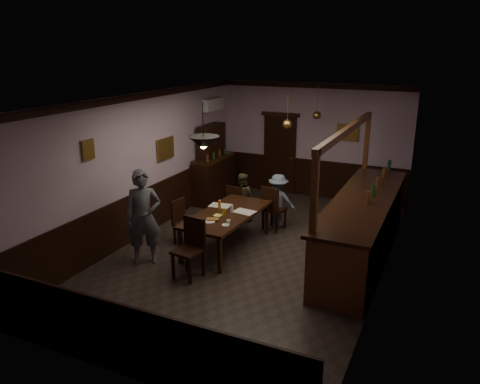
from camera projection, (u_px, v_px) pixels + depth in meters
The scene contains 31 objects.
room at pixel (252, 179), 8.81m from camera, with size 5.01×8.01×3.01m.
dining_table at pixel (227, 216), 9.24m from camera, with size 1.09×2.24×0.75m.
chair_far_left at pixel (236, 203), 10.57m from camera, with size 0.42×0.42×0.92m.
chair_far_right at pixel (272, 207), 10.16m from camera, with size 0.52×0.52×1.01m.
chair_near at pixel (191, 245), 8.15m from camera, with size 0.52×0.52×1.06m.
chair_side at pixel (182, 220), 9.53m from camera, with size 0.45×0.45×0.92m.
person_standing at pixel (144, 217), 8.57m from camera, with size 0.65×0.43×1.79m, color #51555D.
person_seated_left at pixel (242, 197), 10.78m from camera, with size 0.55×0.43×1.13m, color #4D4C2E.
person_seated_right at pixel (278, 201), 10.38m from camera, with size 0.78×0.45×1.21m, color slate.
newspaper_left at pixel (220, 205), 9.62m from camera, with size 0.42×0.30×0.01m, color silver.
newspaper_right at pixel (244, 212), 9.26m from camera, with size 0.42×0.30×0.01m, color silver.
napkin at pixel (218, 215), 9.08m from camera, with size 0.15×0.15×0.00m, color #E2E053.
saucer at pixel (226, 225), 8.58m from camera, with size 0.15×0.15×0.01m, color white.
coffee_cup at pixel (229, 222), 8.62m from camera, with size 0.08×0.08×0.07m, color white.
pastry_plate at pixel (209, 221), 8.74m from camera, with size 0.22×0.22×0.01m, color white.
pastry_ring_a at pixel (210, 219), 8.79m from camera, with size 0.13×0.13×0.04m, color #C68C47.
pastry_ring_b at pixel (215, 219), 8.79m from camera, with size 0.13×0.13×0.04m, color #C68C47.
soda_can at pixel (224, 212), 9.09m from camera, with size 0.07×0.07×0.12m, color yellow.
beer_glass at pixel (219, 205), 9.36m from camera, with size 0.06×0.06×0.20m, color #BF721E.
water_glass at pixel (232, 209), 9.23m from camera, with size 0.06×0.06×0.15m, color silver.
pepper_mill at pixel (189, 219), 8.69m from camera, with size 0.04×0.04×0.14m, color black.
sideboard at pixel (213, 170), 12.13m from camera, with size 0.54×1.50×1.99m.
bar_counter at pixel (362, 226), 8.87m from camera, with size 1.04×4.46×2.50m.
door_back at pixel (280, 155), 12.72m from camera, with size 0.90×0.06×2.10m, color black.
ac_unit at pixel (213, 104), 11.99m from camera, with size 0.20×0.85×0.30m.
picture_left_small at pixel (88, 150), 8.22m from camera, with size 0.04×0.28×0.36m.
picture_left_large at pixel (166, 149), 10.43m from camera, with size 0.04×0.62×0.48m.
picture_back at pixel (348, 132), 11.78m from camera, with size 0.55×0.04×0.42m.
pendant_iron at pixel (203, 142), 8.07m from camera, with size 0.56×0.56×0.80m.
pendant_brass_mid at pixel (287, 124), 9.94m from camera, with size 0.20×0.20×0.81m.
pendant_brass_far at pixel (317, 115), 11.20m from camera, with size 0.20×0.20×0.81m.
Camera 1 is at (3.36, -7.78, 3.93)m, focal length 35.00 mm.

